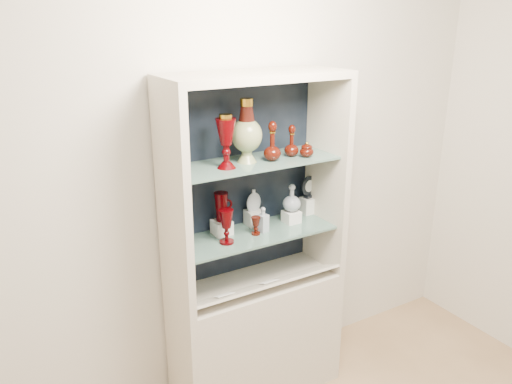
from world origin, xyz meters
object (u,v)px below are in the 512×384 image
clear_square_bottle (263,219)px  ruby_decanter_b (292,140)px  pedestal_lamp_right (226,141)px  enamel_urn (247,131)px  ruby_goblet_tall (226,227)px  pedestal_lamp_left (173,149)px  ruby_decanter_a (272,139)px  clear_round_decanter (292,198)px  cameo_medallion (308,187)px  ruby_goblet_small (256,226)px  ruby_pitcher (221,207)px  lidded_bowl (307,149)px  flat_flask (254,200)px  cobalt_goblet (183,229)px

clear_square_bottle → ruby_decanter_b: bearing=-3.2°
pedestal_lamp_right → enamel_urn: 0.15m
enamel_urn → ruby_goblet_tall: enamel_urn is taller
pedestal_lamp_left → clear_square_bottle: bearing=-6.2°
pedestal_lamp_left → clear_square_bottle: pedestal_lamp_left is taller
pedestal_lamp_right → ruby_decanter_b: 0.42m
enamel_urn → ruby_decanter_a: (0.13, -0.05, -0.05)m
clear_round_decanter → cameo_medallion: cameo_medallion is taller
clear_round_decanter → ruby_decanter_a: bearing=-160.4°
ruby_goblet_small → ruby_pitcher: ruby_pitcher is taller
ruby_decanter_a → lidded_bowl: 0.22m
ruby_pitcher → flat_flask: bearing=6.9°
clear_square_bottle → ruby_goblet_small: bearing=-165.2°
pedestal_lamp_right → cameo_medallion: bearing=12.1°
pedestal_lamp_left → cameo_medallion: bearing=3.3°
flat_flask → cameo_medallion: size_ratio=0.92×
ruby_goblet_tall → enamel_urn: bearing=16.8°
enamel_urn → ruby_goblet_tall: size_ratio=1.77×
pedestal_lamp_left → cameo_medallion: pedestal_lamp_left is taller
ruby_decanter_a → cameo_medallion: size_ratio=1.67×
pedestal_lamp_left → clear_round_decanter: (0.71, -0.02, -0.39)m
enamel_urn → flat_flask: bearing=44.5°
clear_square_bottle → flat_flask: (0.00, 0.11, 0.08)m
ruby_goblet_tall → flat_flask: bearing=29.5°
pedestal_lamp_left → ruby_pitcher: size_ratio=1.42×
ruby_decanter_a → cameo_medallion: 0.53m
enamel_urn → ruby_pitcher: bearing=148.9°
ruby_decanter_a → cameo_medallion: bearing=21.1°
ruby_goblet_small → clear_round_decanter: 0.29m
flat_flask → cameo_medallion: 0.38m
cobalt_goblet → ruby_goblet_tall: (0.21, -0.10, 0.00)m
ruby_decanter_b → ruby_goblet_small: 0.52m
clear_square_bottle → cameo_medallion: cameo_medallion is taller
pedestal_lamp_left → cobalt_goblet: 0.44m
ruby_pitcher → clear_square_bottle: (0.22, -0.09, -0.09)m
ruby_goblet_tall → cameo_medallion: size_ratio=1.32×
lidded_bowl → clear_square_bottle: lidded_bowl is taller
flat_flask → pedestal_lamp_right: bearing=-153.8°
pedestal_lamp_left → ruby_goblet_small: 0.66m
lidded_bowl → clear_round_decanter: (-0.02, 0.10, -0.31)m
ruby_decanter_b → clear_square_bottle: bearing=176.8°
pedestal_lamp_right → enamel_urn: bearing=17.2°
lidded_bowl → ruby_goblet_small: bearing=170.6°
clear_round_decanter → ruby_goblet_small: bearing=-170.2°
lidded_bowl → clear_round_decanter: size_ratio=0.55×
pedestal_lamp_left → ruby_pitcher: pedestal_lamp_left is taller
pedestal_lamp_right → ruby_pitcher: (0.02, 0.12, -0.40)m
lidded_bowl → clear_round_decanter: lidded_bowl is taller
ruby_pitcher → cameo_medallion: same height
lidded_bowl → cobalt_goblet: (-0.70, 0.13, -0.37)m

